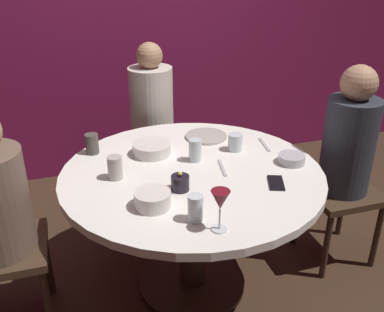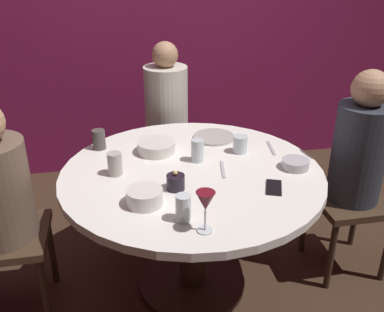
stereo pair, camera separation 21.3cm
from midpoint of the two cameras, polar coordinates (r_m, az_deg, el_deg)
The scene contains 19 objects.
ground_plane at distance 2.58m, azimuth 2.46°, elevation -16.52°, with size 8.00×8.00×0.00m, color #382619.
back_wall at distance 3.55m, azimuth -3.48°, elevation 18.57°, with size 6.00×0.10×2.60m, color maroon.
dining_table at distance 2.24m, azimuth 2.73°, elevation -5.47°, with size 1.31×1.31×0.73m.
seated_diner_back at distance 3.00m, azimuth -1.36°, elevation 6.10°, with size 0.40×0.40×1.20m.
seated_diner_right at distance 2.52m, azimuth 23.41°, elevation 0.08°, with size 0.40×0.40×1.20m.
candle_holder at distance 1.98m, azimuth 0.90°, elevation -3.54°, with size 0.08×0.08×0.09m.
wine_glass at distance 1.65m, azimuth 5.49°, elevation -6.30°, with size 0.08×0.08×0.18m.
dinner_plate at distance 2.54m, azimuth 5.33°, elevation 2.46°, with size 0.24×0.24×0.01m, color #B2ADA3.
cell_phone at distance 2.06m, azimuth 13.68°, elevation -4.12°, with size 0.07×0.14×0.01m, color black.
bowl_serving_large at distance 2.26m, azimuth 16.09°, elevation -1.08°, with size 0.14×0.14×0.05m, color #B7B7BC.
bowl_salad_center at distance 1.87m, azimuth -3.02°, elevation -5.50°, with size 0.16×0.16×0.07m, color silver.
bowl_small_white at distance 2.34m, azimuth -2.14°, elevation 1.13°, with size 0.21×0.21×0.06m, color silver.
cup_near_candle at distance 2.11m, azimuth -7.31°, elevation -1.10°, with size 0.07×0.07×0.11m, color #B2ADA3.
cup_by_left_diner at distance 2.41m, azimuth -9.73°, elevation 2.10°, with size 0.07×0.07×0.11m, color #4C4742.
cup_by_right_diner at distance 2.36m, azimuth 8.96°, elevation 1.48°, with size 0.08×0.08×0.09m, color silver.
cup_center_front at distance 2.23m, azimuth 3.45°, elevation 0.66°, with size 0.07×0.07×0.12m, color silver.
cup_far_edge at distance 1.75m, azimuth 2.34°, elevation -6.97°, with size 0.06×0.06×0.12m, color silver.
fork_near_plate at distance 2.18m, azimuth 6.88°, elevation -1.82°, with size 0.02×0.18×0.01m, color #B7B7BC.
knife_near_plate at distance 2.45m, azimuth 12.88°, elevation 0.97°, with size 0.02×0.18×0.01m, color #B7B7BC.
Camera 2 is at (-0.37, -1.88, 1.73)m, focal length 40.46 mm.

